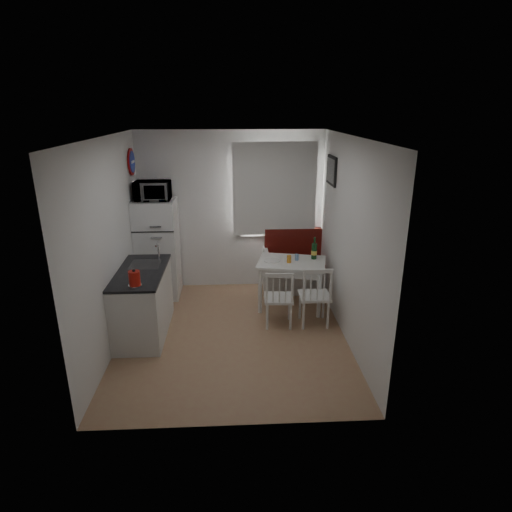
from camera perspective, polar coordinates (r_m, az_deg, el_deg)
The scene contains 22 objects.
floor at distance 5.91m, azimuth -3.07°, elevation -10.44°, with size 3.00×3.50×0.02m, color #A87759.
ceiling at distance 5.15m, azimuth -3.61°, elevation 15.58°, with size 3.00×3.50×0.02m, color white.
wall_back at distance 7.07m, azimuth -3.30°, elevation 5.95°, with size 3.00×0.02×2.60m, color white.
wall_front at distance 3.76m, azimuth -3.35°, elevation -6.46°, with size 3.00×0.02×2.60m, color white.
wall_left at distance 5.60m, azimuth -18.85°, elevation 1.32°, with size 0.02×3.50×2.60m, color white.
wall_right at distance 5.58m, azimuth 12.28°, elevation 1.86°, with size 0.02×3.50×2.60m, color white.
window at distance 7.01m, azimuth 2.44°, elevation 8.55°, with size 1.22×0.06×1.47m, color white.
curtain at distance 6.93m, azimuth 2.50°, elevation 8.85°, with size 1.35×0.02×1.50m, color white.
kitchen_counter at distance 5.97m, azimuth -14.81°, elevation -5.88°, with size 0.62×1.32×1.16m.
wall_sign at distance 6.80m, azimuth -16.21°, elevation 11.97°, with size 0.40×0.40×0.03m, color #192C97.
picture_frame at distance 6.46m, azimuth 10.02°, elevation 11.18°, with size 0.04×0.52×0.42m, color black.
bench at distance 7.23m, azimuth 6.60°, elevation -1.85°, with size 1.42×0.55×1.02m.
dining_table at distance 6.44m, azimuth 4.78°, elevation -1.41°, with size 1.12×0.89×0.74m.
chair_left at distance 5.86m, azimuth 3.16°, elevation -4.97°, with size 0.42×0.40×0.45m.
chair_right at distance 5.92m, azimuth 8.01°, elevation -4.57°, with size 0.42×0.40×0.48m.
fridge at distance 6.98m, azimuth -12.95°, elevation 0.96°, with size 0.63×0.63×1.58m, color white.
microwave at distance 6.71m, azimuth -13.62°, elevation 8.45°, with size 0.53×0.36×0.29m, color white.
kettle at distance 5.26m, azimuth -15.89°, elevation -2.90°, with size 0.16×0.16×0.22m, color #B0170E.
wine_bottle at distance 6.51m, azimuth 7.78°, elevation 1.04°, with size 0.09×0.09×0.34m, color #133D1B, non-canonical shape.
drinking_glass_orange at distance 6.34m, azimuth 4.43°, elevation -0.40°, with size 0.07×0.07×0.11m, color orange.
drinking_glass_blue at distance 6.46m, azimuth 5.46°, elevation -0.16°, with size 0.06×0.06×0.10m, color #7598C7.
plate at distance 6.40m, azimuth 2.11°, elevation -0.63°, with size 0.23×0.23×0.02m, color white.
Camera 1 is at (0.04, -5.13, 2.93)m, focal length 30.00 mm.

